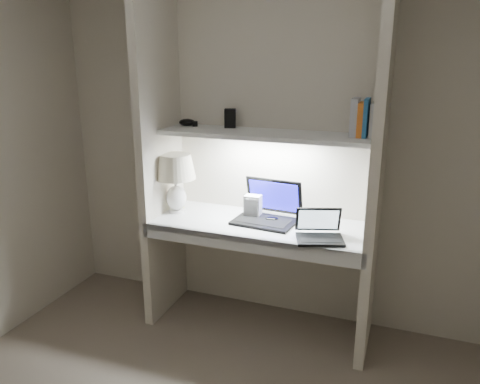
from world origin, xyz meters
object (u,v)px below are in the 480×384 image
at_px(laptop_main, 268,212).
at_px(book_row, 369,119).
at_px(laptop_netbook, 319,232).
at_px(table_lamp, 175,173).
at_px(speaker, 253,206).

height_order(laptop_main, book_row, book_row).
bearing_deg(book_row, laptop_netbook, -127.96).
height_order(laptop_netbook, book_row, book_row).
relative_size(laptop_netbook, book_row, 1.45).
xyz_separation_m(table_lamp, laptop_main, (0.66, 0.07, -0.22)).
bearing_deg(book_row, speaker, -175.87).
xyz_separation_m(laptop_netbook, book_row, (0.22, 0.28, 0.66)).
xyz_separation_m(laptop_netbook, speaker, (-0.51, 0.23, 0.04)).
xyz_separation_m(laptop_main, book_row, (0.61, 0.07, 0.65)).
bearing_deg(table_lamp, speaker, 8.68).
height_order(laptop_main, speaker, laptop_main).
distance_m(table_lamp, laptop_main, 0.70).
bearing_deg(laptop_netbook, book_row, 33.91).
distance_m(table_lamp, book_row, 1.34).
height_order(table_lamp, book_row, book_row).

